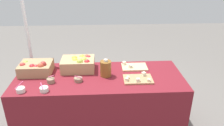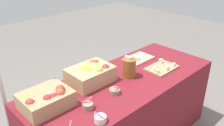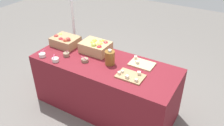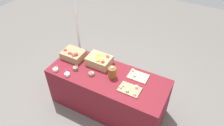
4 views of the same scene
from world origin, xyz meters
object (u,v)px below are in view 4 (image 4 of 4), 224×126
Objects in this scene: sample_bowl_near at (67,74)px; cider_jug at (112,72)px; apple_crate_left at (73,54)px; sample_bowl_mid at (91,74)px; apple_crate_middle at (100,60)px; cutting_board_back at (138,76)px; sample_bowl_extra at (56,69)px; tent_pole at (78,31)px; cutting_board_front at (130,89)px; sample_bowl_far at (75,68)px.

sample_bowl_near is 0.70m from cider_jug.
apple_crate_left reaches higher than sample_bowl_mid.
cutting_board_back is at bearing 1.37° from apple_crate_middle.
cider_jug reaches higher than apple_crate_left.
tent_pole reaches higher than sample_bowl_extra.
cutting_board_back is 1.39m from tent_pole.
tent_pole is (-0.12, 0.82, 0.23)m from sample_bowl_extra.
apple_crate_left is 1.18m from cutting_board_front.
cider_jug is (0.60, 0.13, 0.07)m from sample_bowl_far.
sample_bowl_extra is (-0.26, -0.17, -0.00)m from sample_bowl_far.
sample_bowl_far is 0.46× the size of cider_jug.
sample_bowl_extra reaches higher than cutting_board_front.
apple_crate_middle is 0.77m from tent_pole.
cutting_board_front is at bearing -11.02° from apple_crate_left.
tent_pole is at bearing 112.48° from apple_crate_left.
cider_jug reaches higher than cutting_board_back.
sample_bowl_far reaches higher than cutting_board_front.
sample_bowl_far is (-0.95, -0.01, 0.01)m from cutting_board_front.
apple_crate_middle is at bearing 7.86° from apple_crate_left.
cutting_board_front is 1.56× the size of cider_jug.
sample_bowl_extra is 0.86m from tent_pole.
apple_crate_middle is at bearing 151.44° from cider_jug.
sample_bowl_mid is (0.50, -0.22, -0.05)m from apple_crate_left.
cutting_board_back is 3.41× the size of sample_bowl_near.
sample_bowl_extra is 0.91m from cider_jug.
sample_bowl_mid is 0.58m from sample_bowl_extra.
tent_pole is (-0.17, 0.42, 0.19)m from apple_crate_left.
sample_bowl_mid is at bearing 2.28° from sample_bowl_far.
cider_jug reaches higher than apple_crate_middle.
apple_crate_middle is 4.16× the size of sample_bowl_far.
apple_crate_middle reaches higher than cutting_board_back.
cutting_board_back is 0.72m from sample_bowl_mid.
cutting_board_front is 3.53× the size of sample_bowl_near.
apple_crate_middle reaches higher than sample_bowl_near.
apple_crate_middle reaches higher than cutting_board_front.
sample_bowl_mid is (0.32, 0.19, -0.00)m from sample_bowl_near.
sample_bowl_far is at bearing -179.65° from cutting_board_front.
sample_bowl_near is 0.44× the size of cider_jug.
cider_jug is (0.63, 0.30, 0.07)m from sample_bowl_near.
cutting_board_back is at bearing 26.74° from sample_bowl_near.
cutting_board_front is at bearing -0.51° from sample_bowl_mid.
sample_bowl_extra reaches higher than sample_bowl_far.
sample_bowl_near is 0.37m from sample_bowl_mid.
tent_pole is at bearing 113.11° from sample_bowl_near.
tent_pole reaches higher than cutting_board_back.
sample_bowl_extra is at bearing -146.60° from sample_bowl_far.
apple_crate_left reaches higher than sample_bowl_near.
apple_crate_middle reaches higher than sample_bowl_far.
sample_bowl_far is at bearing -167.96° from cider_jug.
sample_bowl_near is at bearing -66.89° from tent_pole.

